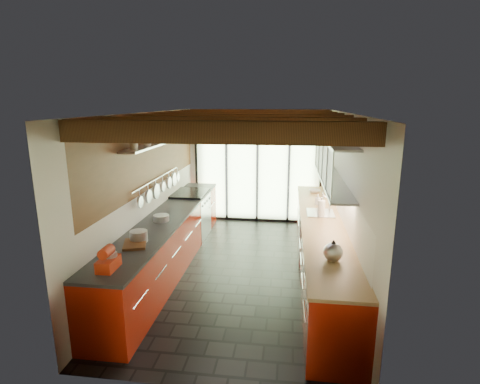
{
  "coord_description": "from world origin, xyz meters",
  "views": [
    {
      "loc": [
        0.71,
        -5.82,
        2.77
      ],
      "look_at": [
        -0.1,
        0.4,
        1.25
      ],
      "focal_mm": 28.0,
      "sensor_mm": 36.0,
      "label": 1
    }
  ],
  "objects_px": {
    "bowl": "(315,191)",
    "stand_mixer": "(108,260)",
    "soap_bottle": "(318,200)",
    "paper_towel": "(321,209)",
    "kettle": "(333,251)"
  },
  "relations": [
    {
      "from": "kettle",
      "to": "soap_bottle",
      "type": "height_order",
      "value": "kettle"
    },
    {
      "from": "bowl",
      "to": "soap_bottle",
      "type": "bearing_deg",
      "value": -90.0
    },
    {
      "from": "soap_bottle",
      "to": "paper_towel",
      "type": "bearing_deg",
      "value": -90.0
    },
    {
      "from": "paper_towel",
      "to": "soap_bottle",
      "type": "distance_m",
      "value": 0.74
    },
    {
      "from": "paper_towel",
      "to": "soap_bottle",
      "type": "bearing_deg",
      "value": 90.0
    },
    {
      "from": "soap_bottle",
      "to": "stand_mixer",
      "type": "bearing_deg",
      "value": -129.51
    },
    {
      "from": "stand_mixer",
      "to": "soap_bottle",
      "type": "height_order",
      "value": "stand_mixer"
    },
    {
      "from": "stand_mixer",
      "to": "paper_towel",
      "type": "relative_size",
      "value": 0.96
    },
    {
      "from": "kettle",
      "to": "soap_bottle",
      "type": "bearing_deg",
      "value": 90.0
    },
    {
      "from": "stand_mixer",
      "to": "kettle",
      "type": "xyz_separation_m",
      "value": [
        2.54,
        0.58,
        0.01
      ]
    },
    {
      "from": "stand_mixer",
      "to": "bowl",
      "type": "distance_m",
      "value": 4.78
    },
    {
      "from": "soap_bottle",
      "to": "bowl",
      "type": "xyz_separation_m",
      "value": [
        0.0,
        0.96,
        -0.07
      ]
    },
    {
      "from": "paper_towel",
      "to": "soap_bottle",
      "type": "xyz_separation_m",
      "value": [
        0.0,
        0.74,
        -0.04
      ]
    },
    {
      "from": "bowl",
      "to": "stand_mixer",
      "type": "bearing_deg",
      "value": -122.13
    },
    {
      "from": "stand_mixer",
      "to": "soap_bottle",
      "type": "bearing_deg",
      "value": 50.49
    }
  ]
}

